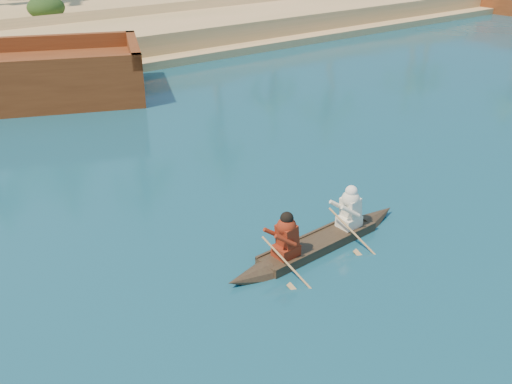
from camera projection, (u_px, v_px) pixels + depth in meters
shrub_cluster at (137, 7)px, 33.40m from camera, size 100.00×6.00×2.40m
canoe at (319, 237)px, 11.76m from camera, size 4.75×0.88×1.30m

